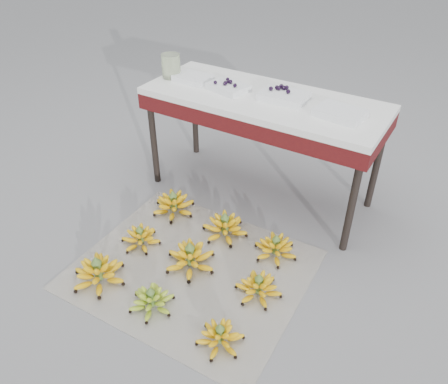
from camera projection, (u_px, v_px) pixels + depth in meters
The scene contains 17 objects.
ground at pixel (202, 281), 2.42m from camera, with size 60.00×60.00×0.00m, color gray.
newspaper_mat at pixel (192, 269), 2.49m from camera, with size 1.25×1.05×0.01m, color white.
bunch_front_left at pixel (99, 273), 2.38m from camera, with size 0.35×0.35×0.18m.
bunch_front_center at pixel (152, 300), 2.23m from camera, with size 0.31×0.31×0.14m.
bunch_front_right at pixel (220, 337), 2.06m from camera, with size 0.29×0.29×0.14m.
bunch_mid_left at pixel (141, 238), 2.63m from camera, with size 0.24×0.24×0.14m.
bunch_mid_center at pixel (190, 258), 2.47m from camera, with size 0.31×0.31×0.18m.
bunch_mid_right at pixel (258, 287), 2.30m from camera, with size 0.28×0.28×0.15m.
bunch_back_left at pixel (174, 205), 2.89m from camera, with size 0.32×0.32×0.17m.
bunch_back_center at pixel (225, 227), 2.70m from camera, with size 0.33×0.33×0.17m.
bunch_back_right at pixel (275, 248), 2.55m from camera, with size 0.29×0.29×0.16m.
vendor_table at pixel (263, 109), 2.74m from camera, with size 1.52×0.61×0.73m.
tray_far_left at pixel (193, 78), 2.89m from camera, with size 0.24×0.18×0.04m.
tray_left at pixel (228, 87), 2.76m from camera, with size 0.28×0.23×0.06m.
tray_right at pixel (284, 96), 2.64m from camera, with size 0.28×0.21×0.07m.
tray_far_right at pixel (340, 113), 2.45m from camera, with size 0.29×0.23×0.04m.
glass_jar at pixel (171, 66), 2.91m from camera, with size 0.13×0.13×0.16m, color #DBEDBC.
Camera 1 is at (0.99, -1.38, 1.80)m, focal length 35.00 mm.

